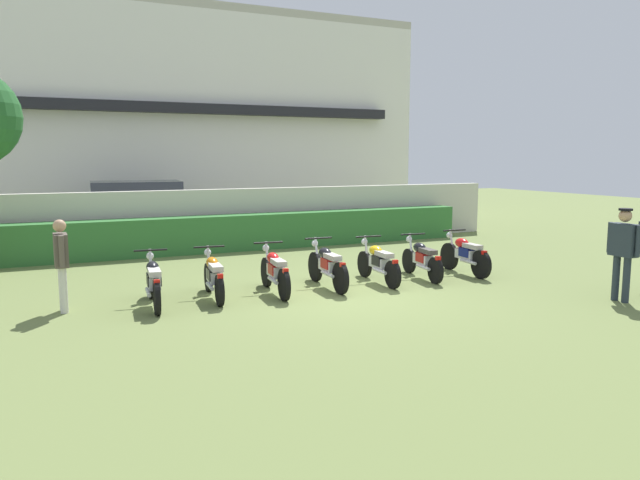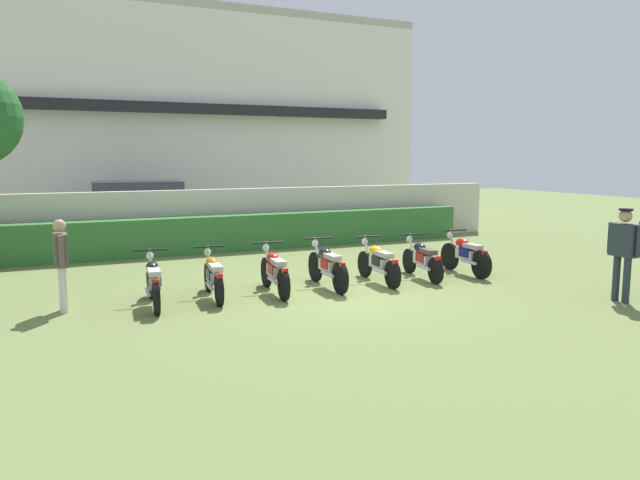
% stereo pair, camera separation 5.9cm
% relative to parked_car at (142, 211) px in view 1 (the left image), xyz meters
% --- Properties ---
extents(ground, '(60.00, 60.00, 0.00)m').
position_rel_parked_car_xyz_m(ground, '(2.20, -9.61, -0.94)').
color(ground, olive).
extents(building, '(18.97, 6.50, 8.24)m').
position_rel_parked_car_xyz_m(building, '(2.20, 5.50, 3.18)').
color(building, white).
rests_on(building, ground).
extents(compound_wall, '(18.02, 0.30, 1.72)m').
position_rel_parked_car_xyz_m(compound_wall, '(2.20, -2.52, -0.08)').
color(compound_wall, beige).
rests_on(compound_wall, ground).
extents(hedge_row, '(14.42, 0.70, 1.01)m').
position_rel_parked_car_xyz_m(hedge_row, '(2.20, -3.22, -0.43)').
color(hedge_row, '#337033').
rests_on(hedge_row, ground).
extents(parked_car, '(4.64, 2.38, 1.89)m').
position_rel_parked_car_xyz_m(parked_car, '(0.00, 0.00, 0.00)').
color(parked_car, '#9EA3A8').
rests_on(parked_car, ground).
extents(motorcycle_in_row_0, '(0.60, 1.92, 0.97)m').
position_rel_parked_car_xyz_m(motorcycle_in_row_0, '(-1.29, -8.93, -0.48)').
color(motorcycle_in_row_0, black).
rests_on(motorcycle_in_row_0, ground).
extents(motorcycle_in_row_1, '(0.60, 1.84, 0.94)m').
position_rel_parked_car_xyz_m(motorcycle_in_row_1, '(-0.15, -8.79, -0.50)').
color(motorcycle_in_row_1, black).
rests_on(motorcycle_in_row_1, ground).
extents(motorcycle_in_row_2, '(0.60, 1.91, 0.96)m').
position_rel_parked_car_xyz_m(motorcycle_in_row_2, '(1.05, -8.89, -0.49)').
color(motorcycle_in_row_2, black).
rests_on(motorcycle_in_row_2, ground).
extents(motorcycle_in_row_3, '(0.60, 1.98, 0.97)m').
position_rel_parked_car_xyz_m(motorcycle_in_row_3, '(2.22, -8.84, -0.48)').
color(motorcycle_in_row_3, black).
rests_on(motorcycle_in_row_3, ground).
extents(motorcycle_in_row_4, '(0.60, 1.91, 0.95)m').
position_rel_parked_car_xyz_m(motorcycle_in_row_4, '(3.41, -8.87, -0.49)').
color(motorcycle_in_row_4, black).
rests_on(motorcycle_in_row_4, ground).
extents(motorcycle_in_row_5, '(0.60, 1.83, 0.94)m').
position_rel_parked_car_xyz_m(motorcycle_in_row_5, '(4.52, -8.87, -0.50)').
color(motorcycle_in_row_5, black).
rests_on(motorcycle_in_row_5, ground).
extents(motorcycle_in_row_6, '(0.60, 1.86, 0.98)m').
position_rel_parked_car_xyz_m(motorcycle_in_row_6, '(5.69, -8.89, -0.48)').
color(motorcycle_in_row_6, black).
rests_on(motorcycle_in_row_6, ground).
extents(inspector_person, '(0.22, 0.66, 1.61)m').
position_rel_parked_car_xyz_m(inspector_person, '(-2.77, -8.65, 0.01)').
color(inspector_person, silver).
rests_on(inspector_person, ground).
extents(officer_0, '(0.24, 0.69, 1.73)m').
position_rel_parked_car_xyz_m(officer_0, '(6.59, -12.26, 0.10)').
color(officer_0, '#28333D').
rests_on(officer_0, ground).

